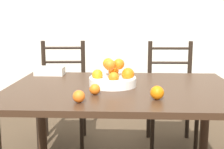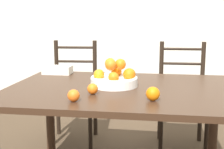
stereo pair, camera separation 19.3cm
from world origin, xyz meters
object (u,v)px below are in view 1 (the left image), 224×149
Objects in this scene: orange_loose_0 at (79,96)px; orange_loose_2 at (95,89)px; chair_left at (62,94)px; orange_loose_1 at (157,93)px; chair_right at (171,95)px; book_stack at (50,71)px; fruit_bowl at (113,78)px.

orange_loose_2 is (0.07, 0.17, -0.00)m from orange_loose_0.
orange_loose_0 is 1.32m from chair_left.
orange_loose_2 is (-0.35, 0.09, -0.01)m from orange_loose_1.
chair_left is (-0.42, 1.06, -0.29)m from orange_loose_2.
chair_right is 1.15m from book_stack.
fruit_bowl is 4.87× the size of orange_loose_2.
fruit_bowl is 1.02m from chair_left.
orange_loose_1 is 1.22m from chair_right.
chair_right is at bearing 77.92° from orange_loose_1.
orange_loose_1 reaches higher than book_stack.
orange_loose_2 is 1.26m from chair_right.
orange_loose_2 is 0.29× the size of book_stack.
chair_right is (0.25, 1.16, -0.30)m from orange_loose_1.
chair_left is at bearing 90.30° from book_stack.
fruit_bowl is 1.39× the size of book_stack.
book_stack is (-0.51, 0.37, -0.02)m from fruit_bowl.
fruit_bowl is at bearing 67.90° from orange_loose_2.
orange_loose_2 is at bearing 165.05° from orange_loose_1.
orange_loose_0 is (-0.16, -0.41, -0.02)m from fruit_bowl.
orange_loose_1 is 0.08× the size of chair_right.
orange_loose_2 is at bearing 69.20° from orange_loose_0.
orange_loose_1 is 1.20× the size of orange_loose_2.
orange_loose_1 is at bearing -52.13° from fruit_bowl.
chair_left reaches higher than book_stack.
book_stack is at bearing -156.94° from chair_right.
book_stack is (-1.01, -0.46, 0.29)m from chair_right.
orange_loose_0 is at bearing -111.55° from fruit_bowl.
chair_left and chair_right have the same top height.
book_stack is (-0.41, 0.61, -0.00)m from orange_loose_2.
orange_loose_0 reaches higher than orange_loose_2.
orange_loose_0 is at bearing -66.08° from book_stack.
chair_left is (-0.51, 0.83, -0.32)m from fruit_bowl.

